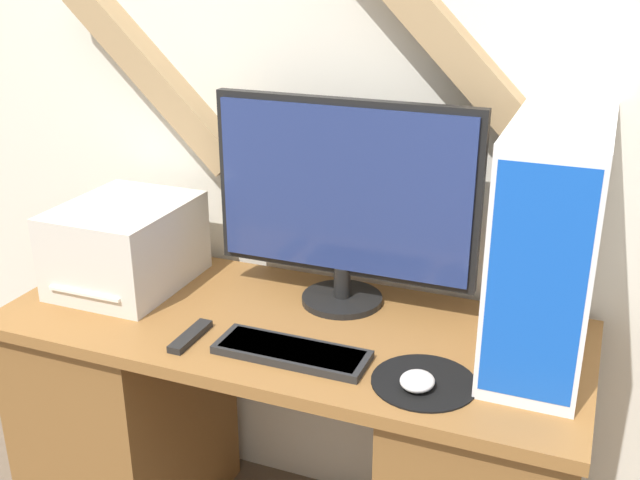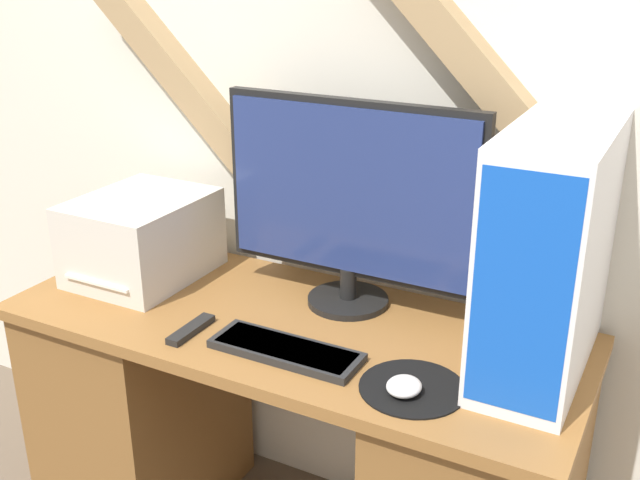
% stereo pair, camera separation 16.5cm
% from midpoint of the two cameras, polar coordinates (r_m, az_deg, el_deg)
% --- Properties ---
extents(wall_back, '(6.40, 0.13, 2.83)m').
position_cam_midpoint_polar(wall_back, '(1.88, -0.97, 16.02)').
color(wall_back, silver).
rests_on(wall_back, ground_plane).
extents(desk, '(1.38, 0.56, 0.71)m').
position_cam_midpoint_polar(desk, '(1.96, -4.73, -15.23)').
color(desk, brown).
rests_on(desk, ground_plane).
extents(monitor, '(0.65, 0.20, 0.51)m').
position_cam_midpoint_polar(monitor, '(1.77, -0.86, 3.27)').
color(monitor, black).
rests_on(monitor, desk).
extents(keyboard, '(0.34, 0.12, 0.02)m').
position_cam_midpoint_polar(keyboard, '(1.64, -5.09, -8.55)').
color(keyboard, black).
rests_on(keyboard, desk).
extents(mousepad, '(0.22, 0.22, 0.00)m').
position_cam_midpoint_polar(mousepad, '(1.55, 4.87, -10.82)').
color(mousepad, black).
rests_on(mousepad, desk).
extents(mouse, '(0.07, 0.08, 0.03)m').
position_cam_midpoint_polar(mouse, '(1.52, 4.30, -10.75)').
color(mouse, silver).
rests_on(mouse, mousepad).
extents(computer_tower, '(0.19, 0.48, 0.51)m').
position_cam_midpoint_polar(computer_tower, '(1.59, 14.26, -0.28)').
color(computer_tower, white).
rests_on(computer_tower, desk).
extents(printer, '(0.29, 0.36, 0.22)m').
position_cam_midpoint_polar(printer, '(2.01, -16.86, -0.40)').
color(printer, beige).
rests_on(printer, desk).
extents(remote_control, '(0.03, 0.14, 0.02)m').
position_cam_midpoint_polar(remote_control, '(1.74, -12.57, -7.24)').
color(remote_control, black).
rests_on(remote_control, desk).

